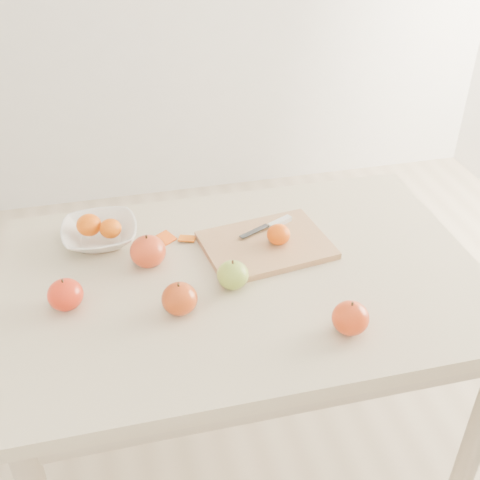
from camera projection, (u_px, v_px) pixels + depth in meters
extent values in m
plane|color=#C6B293|center=(244.00, 456.00, 1.94)|extent=(3.50, 3.50, 0.00)
cube|color=#C3B494|center=(245.00, 280.00, 1.53)|extent=(1.20, 0.80, 0.04)
cylinder|color=#BCAA8E|center=(54.00, 332.00, 1.91)|extent=(0.06, 0.06, 0.71)
cylinder|color=#BCAA8E|center=(370.00, 282.00, 2.12)|extent=(0.06, 0.06, 0.71)
cylinder|color=#BCAA8E|center=(475.00, 441.00, 1.57)|extent=(0.06, 0.06, 0.71)
cube|color=tan|center=(266.00, 245.00, 1.60)|extent=(0.35, 0.28, 0.02)
ellipsoid|color=#CB5707|center=(278.00, 234.00, 1.58)|extent=(0.06, 0.06, 0.05)
imported|color=white|center=(100.00, 234.00, 1.62)|extent=(0.20, 0.20, 0.05)
ellipsoid|color=#E64F08|center=(89.00, 225.00, 1.61)|extent=(0.07, 0.07, 0.06)
ellipsoid|color=orange|center=(111.00, 228.00, 1.60)|extent=(0.06, 0.06, 0.05)
cube|color=#E75510|center=(164.00, 240.00, 1.63)|extent=(0.07, 0.07, 0.01)
cube|color=#DB610F|center=(187.00, 239.00, 1.64)|extent=(0.05, 0.05, 0.01)
cube|color=silver|center=(280.00, 222.00, 1.66)|extent=(0.08, 0.05, 0.01)
cube|color=#383A3F|center=(254.00, 231.00, 1.63)|extent=(0.09, 0.06, 0.00)
ellipsoid|color=olive|center=(233.00, 275.00, 1.46)|extent=(0.08, 0.08, 0.07)
ellipsoid|color=#9A0E08|center=(350.00, 318.00, 1.33)|extent=(0.08, 0.08, 0.08)
ellipsoid|color=maroon|center=(180.00, 299.00, 1.38)|extent=(0.08, 0.08, 0.08)
ellipsoid|color=#A41809|center=(148.00, 251.00, 1.52)|extent=(0.09, 0.09, 0.08)
ellipsoid|color=#A4030D|center=(65.00, 295.00, 1.39)|extent=(0.08, 0.08, 0.07)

